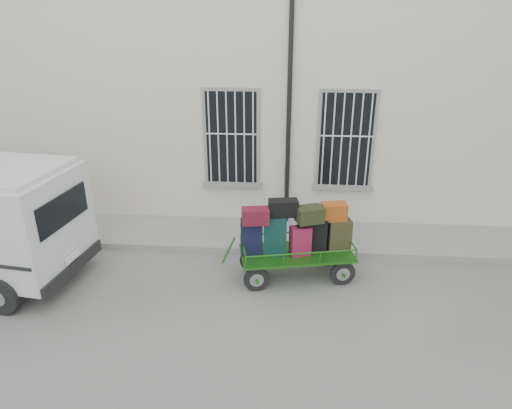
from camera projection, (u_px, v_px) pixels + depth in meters
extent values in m
plane|color=slate|center=(235.00, 288.00, 8.97)|extent=(80.00, 80.00, 0.00)
cube|color=beige|center=(256.00, 90.00, 12.87)|extent=(24.00, 5.00, 6.00)
cylinder|color=black|center=(289.00, 116.00, 10.51)|extent=(0.11, 0.11, 5.60)
cube|color=black|center=(232.00, 138.00, 10.87)|extent=(1.20, 0.08, 2.20)
cube|color=gray|center=(232.00, 184.00, 11.30)|extent=(1.45, 0.22, 0.12)
cube|color=black|center=(346.00, 140.00, 10.68)|extent=(1.20, 0.08, 2.20)
cube|color=gray|center=(342.00, 187.00, 11.11)|extent=(1.45, 0.22, 0.12)
cube|color=gray|center=(246.00, 235.00, 10.96)|extent=(24.00, 1.70, 0.15)
cylinder|color=black|center=(257.00, 279.00, 8.79)|extent=(0.51, 0.16, 0.50)
cylinder|color=gray|center=(257.00, 279.00, 8.79)|extent=(0.29, 0.15, 0.28)
cylinder|color=black|center=(252.00, 260.00, 9.49)|extent=(0.51, 0.16, 0.50)
cylinder|color=gray|center=(252.00, 260.00, 9.49)|extent=(0.29, 0.15, 0.28)
cylinder|color=black|center=(343.00, 273.00, 8.99)|extent=(0.51, 0.16, 0.50)
cylinder|color=gray|center=(343.00, 273.00, 8.99)|extent=(0.29, 0.15, 0.28)
cylinder|color=black|center=(332.00, 255.00, 9.69)|extent=(0.51, 0.16, 0.50)
cylinder|color=gray|center=(332.00, 255.00, 9.69)|extent=(0.29, 0.15, 0.28)
cube|color=#1F6216|center=(297.00, 253.00, 9.12)|extent=(2.38, 1.44, 0.05)
cylinder|color=#1F6216|center=(228.00, 251.00, 8.91)|extent=(0.29, 0.10, 0.57)
cube|color=black|center=(251.00, 237.00, 8.95)|extent=(0.45, 0.32, 0.72)
cube|color=black|center=(251.00, 220.00, 8.80)|extent=(0.19, 0.17, 0.03)
cube|color=#0D2E2F|center=(275.00, 236.00, 8.89)|extent=(0.45, 0.24, 0.80)
cube|color=black|center=(275.00, 217.00, 8.73)|extent=(0.20, 0.15, 0.03)
cube|color=maroon|center=(300.00, 241.00, 8.92)|extent=(0.45, 0.35, 0.60)
cube|color=black|center=(301.00, 226.00, 8.80)|extent=(0.18, 0.14, 0.03)
cube|color=black|center=(316.00, 235.00, 9.06)|extent=(0.43, 0.30, 0.70)
cube|color=black|center=(317.00, 218.00, 8.92)|extent=(0.18, 0.16, 0.03)
cube|color=#2D3118|center=(339.00, 235.00, 9.09)|extent=(0.50, 0.35, 0.65)
cube|color=black|center=(340.00, 219.00, 8.95)|extent=(0.20, 0.16, 0.03)
cube|color=#551120|center=(255.00, 216.00, 8.63)|extent=(0.55, 0.37, 0.30)
cube|color=black|center=(283.00, 208.00, 8.76)|extent=(0.60, 0.37, 0.32)
cube|color=black|center=(309.00, 214.00, 8.74)|extent=(0.59, 0.50, 0.30)
cube|color=brown|center=(334.00, 212.00, 8.93)|extent=(0.53, 0.38, 0.34)
cube|color=black|center=(63.00, 210.00, 8.33)|extent=(0.23, 1.48, 0.58)
cube|color=black|center=(73.00, 267.00, 8.81)|extent=(0.35, 1.96, 0.23)
cube|color=white|center=(73.00, 257.00, 8.70)|extent=(0.09, 0.45, 0.13)
cylinder|color=black|center=(2.00, 295.00, 8.11)|extent=(0.74, 0.32, 0.72)
cylinder|color=black|center=(66.00, 245.00, 9.87)|extent=(0.74, 0.32, 0.72)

